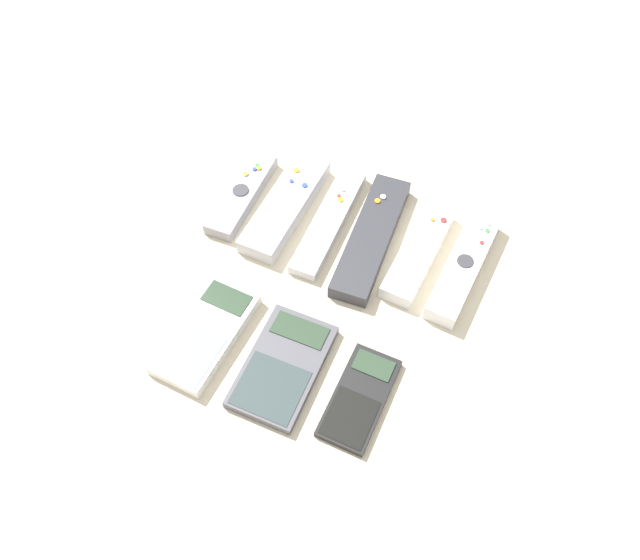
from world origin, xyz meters
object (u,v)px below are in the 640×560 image
remote_5 (464,266)px  calculator_0 (206,333)px  remote_0 (242,194)px  remote_3 (371,237)px  remote_4 (419,252)px  calculator_1 (283,366)px  remote_1 (286,205)px  remote_2 (329,221)px  calculator_2 (360,397)px

remote_5 → calculator_0: bearing=-135.7°
remote_0 → remote_5: 0.34m
remote_0 → remote_5: bearing=-1.3°
remote_3 → remote_4: same height
remote_4 → calculator_1: bearing=-109.8°
remote_3 → remote_1: bearing=175.2°
calculator_1 → remote_0: bearing=127.3°
remote_0 → remote_2: (0.14, 0.01, -0.00)m
remote_0 → calculator_0: (0.07, -0.23, -0.00)m
remote_0 → remote_2: size_ratio=0.81×
remote_4 → remote_2: bearing=-178.3°
remote_1 → remote_2: remote_1 is taller
remote_5 → calculator_0: remote_5 is taller
remote_3 → remote_5: size_ratio=1.15×
calculator_0 → remote_1: bearing=92.2°
remote_1 → remote_4: 0.21m
remote_4 → remote_1: bearing=-177.1°
calculator_2 → remote_1: bearing=133.0°
remote_4 → calculator_1: remote_4 is taller
remote_4 → calculator_2: bearing=-85.8°
remote_1 → remote_0: bearing=-175.5°
remote_1 → remote_3: (0.14, -0.00, -0.00)m
remote_2 → remote_5: bearing=-1.9°
remote_3 → calculator_1: size_ratio=1.46×
remote_2 → remote_4: (0.14, -0.00, 0.00)m
remote_2 → remote_3: bearing=-5.9°
remote_1 → calculator_2: (0.21, -0.23, -0.01)m
remote_0 → calculator_2: size_ratio=1.26×
remote_3 → remote_4: (0.07, 0.00, 0.00)m
remote_1 → remote_3: remote_1 is taller
remote_4 → calculator_0: remote_4 is taller
remote_4 → remote_5: remote_5 is taller
remote_1 → remote_4: bearing=1.0°
remote_4 → calculator_1: (-0.10, -0.23, -0.00)m
calculator_0 → calculator_1: (0.11, -0.00, -0.00)m
remote_4 → calculator_1: 0.25m
remote_4 → remote_5: size_ratio=0.91×
remote_3 → calculator_2: bearing=-75.7°
calculator_0 → remote_0: bearing=109.4°
remote_0 → remote_1: size_ratio=0.85×
remote_3 → calculator_0: remote_3 is taller
remote_2 → remote_4: bearing=-2.8°
remote_0 → calculator_0: 0.24m
calculator_1 → calculator_0: bearing=179.0°
remote_2 → remote_4: 0.14m
remote_2 → calculator_1: size_ratio=1.36×
remote_0 → remote_2: bearing=0.7°
remote_4 → remote_3: bearing=-175.2°
remote_4 → calculator_1: size_ratio=1.16×
calculator_2 → remote_4: bearing=92.0°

